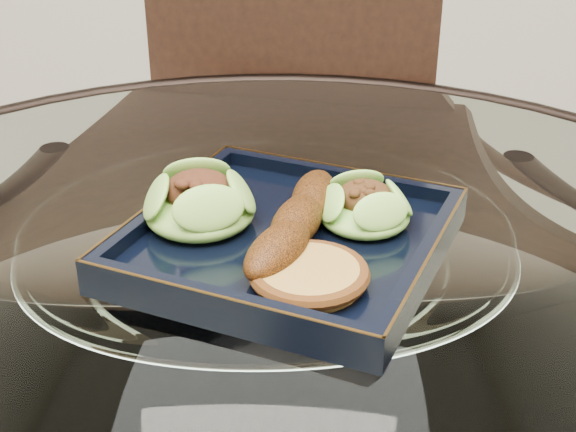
{
  "coord_description": "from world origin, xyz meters",
  "views": [
    {
      "loc": [
        0.05,
        -0.61,
        1.14
      ],
      "look_at": [
        0.02,
        0.03,
        0.8
      ],
      "focal_mm": 50.0,
      "sensor_mm": 36.0,
      "label": 1
    }
  ],
  "objects": [
    {
      "name": "lettuce_wrap_right",
      "position": [
        0.09,
        0.06,
        0.8
      ],
      "size": [
        0.1,
        0.1,
        0.03
      ],
      "primitive_type": "ellipsoid",
      "rotation": [
        0.0,
        0.0,
        -0.13
      ],
      "color": "#5EA831",
      "rests_on": "navy_plate"
    },
    {
      "name": "navy_plate",
      "position": [
        0.02,
        0.03,
        0.77
      ],
      "size": [
        0.35,
        0.35,
        0.02
      ],
      "primitive_type": "cube",
      "rotation": [
        0.0,
        0.0,
        -0.37
      ],
      "color": "black",
      "rests_on": "dining_table"
    },
    {
      "name": "crumb_patty",
      "position": [
        0.04,
        -0.05,
        0.79
      ],
      "size": [
        0.09,
        0.09,
        0.02
      ],
      "primitive_type": "cylinder",
      "rotation": [
        0.0,
        0.0,
        0.07
      ],
      "color": "#AD8339",
      "rests_on": "navy_plate"
    },
    {
      "name": "dining_chair",
      "position": [
        -0.02,
        0.46,
        0.6
      ],
      "size": [
        0.53,
        0.53,
        1.08
      ],
      "rotation": [
        0.0,
        0.0,
        -0.14
      ],
      "color": "black",
      "rests_on": "ground"
    },
    {
      "name": "dining_table",
      "position": [
        -0.0,
        -0.0,
        0.6
      ],
      "size": [
        1.13,
        1.13,
        0.77
      ],
      "color": "white",
      "rests_on": "ground"
    },
    {
      "name": "roasted_plantain",
      "position": [
        0.02,
        0.03,
        0.8
      ],
      "size": [
        0.09,
        0.2,
        0.04
      ],
      "primitive_type": "ellipsoid",
      "rotation": [
        0.0,
        0.0,
        1.3
      ],
      "color": "#552809",
      "rests_on": "navy_plate"
    },
    {
      "name": "lettuce_wrap_left",
      "position": [
        -0.07,
        0.05,
        0.8
      ],
      "size": [
        0.12,
        0.12,
        0.04
      ],
      "primitive_type": "ellipsoid",
      "rotation": [
        0.0,
        0.0,
        -0.16
      ],
      "color": "#559C2D",
      "rests_on": "navy_plate"
    }
  ]
}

